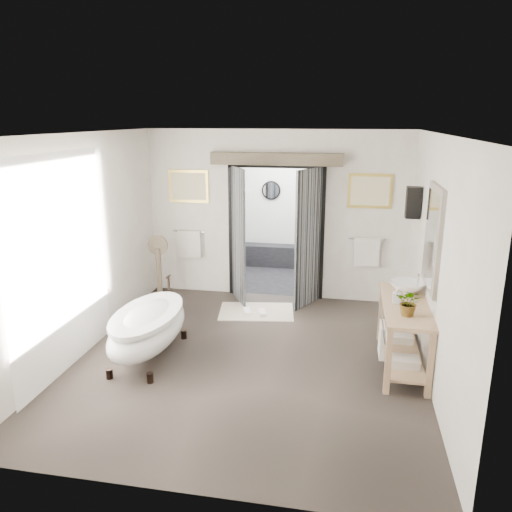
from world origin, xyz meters
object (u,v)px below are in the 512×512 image
(rug, at_px, (256,312))
(clawfoot_tub, at_px, (148,327))
(vanity, at_px, (402,329))
(basin, at_px, (407,288))

(rug, bearing_deg, clawfoot_tub, -121.35)
(vanity, distance_m, basin, 0.58)
(clawfoot_tub, xyz_separation_m, rug, (1.11, 1.82, -0.42))
(basin, bearing_deg, vanity, -106.88)
(vanity, height_order, rug, vanity)
(vanity, bearing_deg, clawfoot_tub, -173.49)
(vanity, height_order, basin, basin)
(rug, distance_m, basin, 2.62)
(clawfoot_tub, relative_size, vanity, 1.12)
(vanity, distance_m, rug, 2.63)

